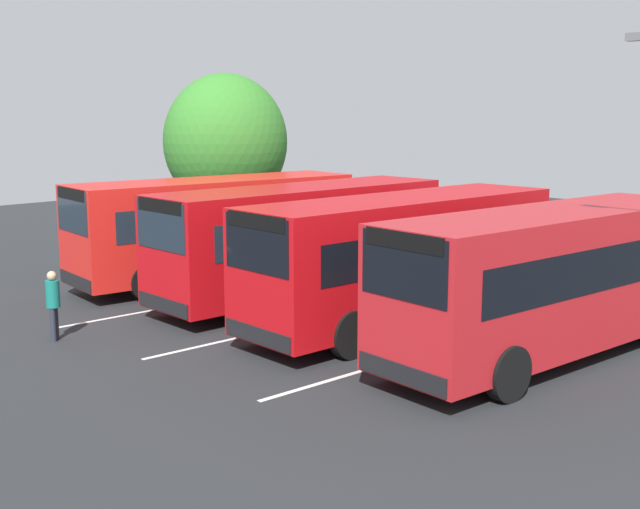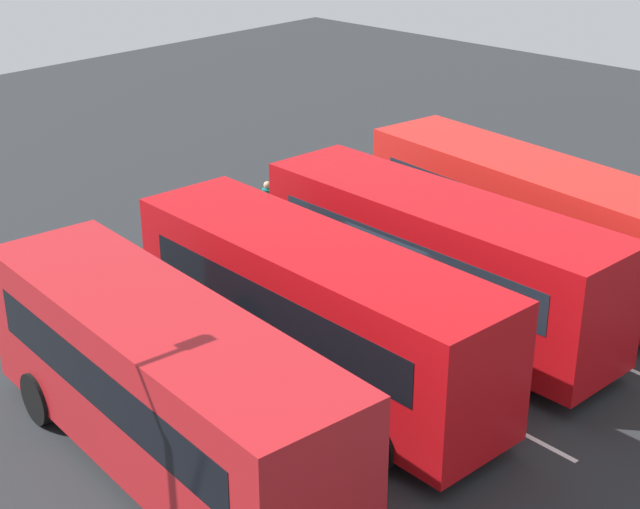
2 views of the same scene
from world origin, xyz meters
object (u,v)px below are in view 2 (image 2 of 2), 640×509
Objects in this scene: bus_far_right at (161,383)px; bus_far_left at (523,215)px; pedestrian at (268,204)px; bus_center_left at (436,258)px; bus_center_right at (314,308)px.

bus_far_left is at bearing -84.04° from bus_far_right.
bus_center_left is at bearing 40.31° from pedestrian.
bus_far_left is 7.53m from bus_center_right.
bus_far_left is 1.00× the size of bus_far_right.
bus_center_right is at bearing 13.37° from pedestrian.
bus_far_right is at bearing 97.93° from bus_far_left.
bus_center_left is 1.00× the size of bus_center_right.
bus_center_left and bus_far_right have the same top height.
bus_center_left is 7.09m from pedestrian.
bus_far_left is 3.73m from bus_center_left.
bus_far_left reaches higher than pedestrian.
bus_center_right is 0.99× the size of bus_far_right.
bus_center_left is (-0.05, 3.73, 0.00)m from bus_far_left.
bus_far_left is at bearing -87.29° from bus_center_right.
pedestrian is at bearing -6.31° from bus_center_left.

